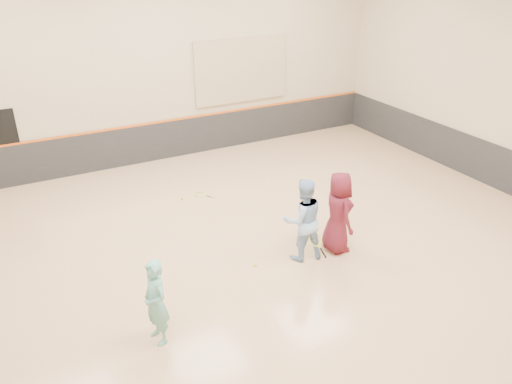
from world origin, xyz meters
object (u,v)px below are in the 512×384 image
spare_racket (200,193)px  young_man (338,212)px  girl (156,302)px  instructor (303,220)px

spare_racket → young_man: bearing=-67.3°
young_man → spare_racket: young_man is taller
girl → spare_racket: girl is taller
instructor → spare_racket: (-0.79, 3.83, -0.88)m
instructor → spare_racket: 4.00m
instructor → young_man: bearing=-176.4°
girl → instructor: bearing=96.3°
instructor → spare_racket: instructor is taller
girl → spare_racket: size_ratio=2.14×
instructor → spare_racket: size_ratio=2.51×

